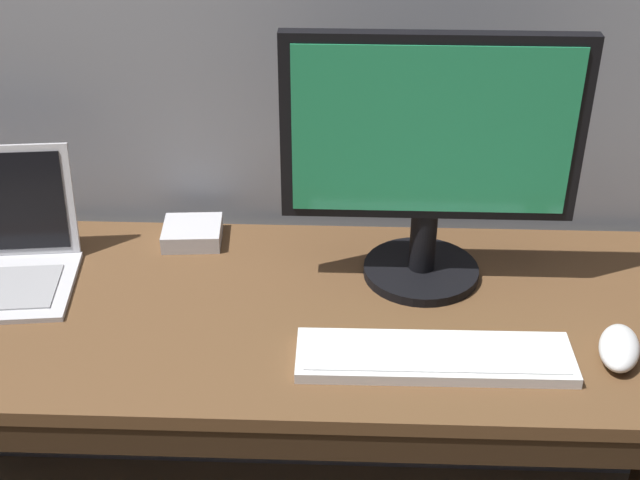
{
  "coord_description": "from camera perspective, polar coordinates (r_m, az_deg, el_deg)",
  "views": [
    {
      "loc": [
        0.17,
        -1.23,
        1.61
      ],
      "look_at": [
        0.12,
        0.0,
        0.86
      ],
      "focal_mm": 47.81,
      "sensor_mm": 36.0,
      "label": 1
    }
  ],
  "objects": [
    {
      "name": "external_drive_box",
      "position": [
        1.72,
        -8.54,
        0.47
      ],
      "size": [
        0.12,
        0.11,
        0.03
      ],
      "primitive_type": "cube",
      "rotation": [
        0.0,
        0.0,
        0.07
      ],
      "color": "silver",
      "rests_on": "desk"
    },
    {
      "name": "external_monitor",
      "position": [
        1.48,
        7.38,
        5.66
      ],
      "size": [
        0.51,
        0.21,
        0.47
      ],
      "color": "black",
      "rests_on": "desk"
    },
    {
      "name": "desk",
      "position": [
        1.63,
        -4.42,
        -10.12
      ],
      "size": [
        1.8,
        0.58,
        0.72
      ],
      "color": "brown",
      "rests_on": "ground"
    },
    {
      "name": "wired_keyboard",
      "position": [
        1.4,
        7.67,
        -7.76
      ],
      "size": [
        0.45,
        0.13,
        0.02
      ],
      "color": "white",
      "rests_on": "desk"
    },
    {
      "name": "computer_mouse",
      "position": [
        1.47,
        19.39,
        -6.82
      ],
      "size": [
        0.1,
        0.13,
        0.04
      ],
      "primitive_type": "ellipsoid",
      "rotation": [
        0.0,
        0.0,
        -0.29
      ],
      "color": "white",
      "rests_on": "desk"
    }
  ]
}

